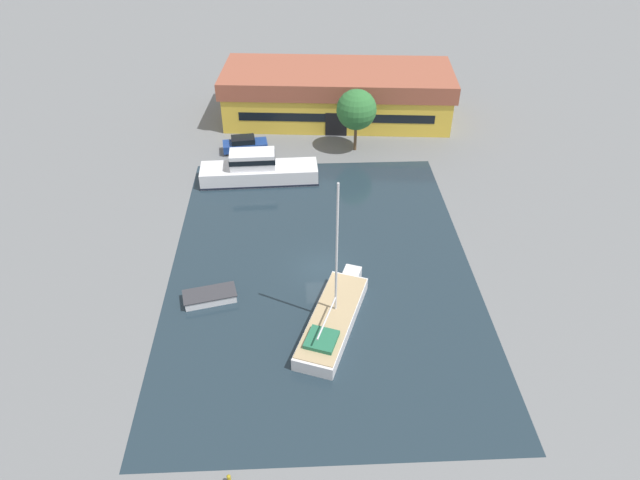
# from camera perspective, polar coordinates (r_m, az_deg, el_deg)

# --- Properties ---
(ground_plane) EXTENTS (440.00, 440.00, 0.00)m
(ground_plane) POSITION_cam_1_polar(r_m,az_deg,el_deg) (45.60, 0.14, -2.95)
(ground_plane) COLOR slate
(water_canal) EXTENTS (23.97, 34.29, 0.01)m
(water_canal) POSITION_cam_1_polar(r_m,az_deg,el_deg) (45.60, 0.14, -2.94)
(water_canal) COLOR #1E2D38
(water_canal) RESTS_ON ground
(warehouse_building) EXTENTS (27.11, 12.38, 5.78)m
(warehouse_building) POSITION_cam_1_polar(r_m,az_deg,el_deg) (68.73, 1.72, 14.42)
(warehouse_building) COLOR gold
(warehouse_building) RESTS_ON ground
(quay_tree_near_building) EXTENTS (4.18, 4.18, 6.73)m
(quay_tree_near_building) POSITION_cam_1_polar(r_m,az_deg,el_deg) (60.52, 3.67, 12.88)
(quay_tree_near_building) COLOR brown
(quay_tree_near_building) RESTS_ON ground
(parked_car) EXTENTS (4.88, 2.45, 1.66)m
(parked_car) POSITION_cam_1_polar(r_m,az_deg,el_deg) (62.25, -7.54, 9.47)
(parked_car) COLOR navy
(parked_car) RESTS_ON ground
(sailboat_moored) EXTENTS (5.87, 10.59, 11.46)m
(sailboat_moored) POSITION_cam_1_polar(r_m,az_deg,el_deg) (40.63, 1.33, -7.85)
(sailboat_moored) COLOR silver
(sailboat_moored) RESTS_ON water_canal
(motor_cruiser) EXTENTS (11.62, 3.51, 3.18)m
(motor_cruiser) POSITION_cam_1_polar(r_m,az_deg,el_deg) (56.57, -6.25, 6.94)
(motor_cruiser) COLOR silver
(motor_cruiser) RESTS_ON water_canal
(small_dinghy) EXTENTS (4.20, 2.59, 0.70)m
(small_dinghy) POSITION_cam_1_polar(r_m,az_deg,el_deg) (43.46, -10.95, -5.55)
(small_dinghy) COLOR silver
(small_dinghy) RESTS_ON water_canal
(mooring_bollard) EXTENTS (0.23, 0.23, 0.67)m
(mooring_bollard) POSITION_cam_1_polar(r_m,az_deg,el_deg) (33.83, -9.09, -22.50)
(mooring_bollard) COLOR olive
(mooring_bollard) RESTS_ON ground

